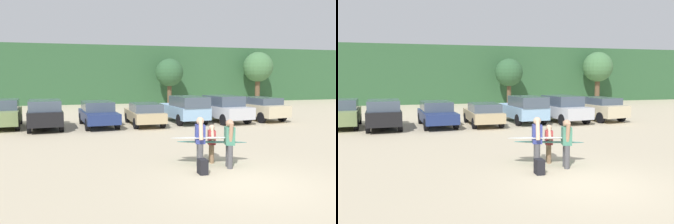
% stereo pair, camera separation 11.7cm
% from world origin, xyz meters
% --- Properties ---
extents(ground_plane, '(120.00, 120.00, 0.00)m').
position_xyz_m(ground_plane, '(0.00, 0.00, 0.00)').
color(ground_plane, '#C1B293').
extents(hillside_ridge, '(108.00, 12.00, 6.09)m').
position_xyz_m(hillside_ridge, '(0.00, 33.90, 3.04)').
color(hillside_ridge, '#2D5633').
rests_on(hillside_ridge, ground_plane).
extents(tree_center_right, '(2.84, 2.84, 4.68)m').
position_xyz_m(tree_center_right, '(5.05, 26.00, 3.22)').
color(tree_center_right, brown).
rests_on(tree_center_right, ground_plane).
extents(tree_center, '(3.26, 3.26, 5.53)m').
position_xyz_m(tree_center, '(15.22, 26.10, 3.85)').
color(tree_center, brown).
rests_on(tree_center, ground_plane).
extents(parked_car_olive_green, '(2.16, 4.17, 1.60)m').
position_xyz_m(parked_car_olive_green, '(-8.39, 12.67, 0.81)').
color(parked_car_olive_green, '#6B7F4C').
rests_on(parked_car_olive_green, ground_plane).
extents(parked_car_black, '(2.08, 4.36, 1.62)m').
position_xyz_m(parked_car_black, '(-6.07, 11.60, 0.86)').
color(parked_car_black, black).
rests_on(parked_car_black, ground_plane).
extents(parked_car_navy, '(2.12, 4.51, 1.43)m').
position_xyz_m(parked_car_navy, '(-3.20, 11.91, 0.76)').
color(parked_car_navy, navy).
rests_on(parked_car_navy, ground_plane).
extents(parked_car_tan, '(1.80, 4.18, 1.33)m').
position_xyz_m(parked_car_tan, '(-0.54, 11.59, 0.71)').
color(parked_car_tan, tan).
rests_on(parked_car_tan, ground_plane).
extents(parked_car_sky_blue, '(2.08, 4.54, 1.68)m').
position_xyz_m(parked_car_sky_blue, '(2.09, 12.02, 0.89)').
color(parked_car_sky_blue, '#84ADD1').
rests_on(parked_car_sky_blue, ground_plane).
extents(parked_car_silver, '(2.40, 4.29, 1.66)m').
position_xyz_m(parked_car_silver, '(4.55, 11.72, 0.88)').
color(parked_car_silver, silver).
rests_on(parked_car_silver, ground_plane).
extents(parked_car_champagne, '(2.49, 4.68, 1.51)m').
position_xyz_m(parked_car_champagne, '(7.20, 12.14, 0.82)').
color(parked_car_champagne, beige).
rests_on(parked_car_champagne, ground_plane).
extents(person_adult, '(0.38, 0.77, 1.60)m').
position_xyz_m(person_adult, '(-0.74, 1.94, 0.90)').
color(person_adult, '#4C4C51').
rests_on(person_adult, ground_plane).
extents(person_child, '(0.30, 0.65, 1.28)m').
position_xyz_m(person_child, '(-0.17, 2.37, 0.72)').
color(person_child, '#8C6B4C').
rests_on(person_child, ground_plane).
extents(person_companion, '(0.36, 0.75, 1.53)m').
position_xyz_m(person_companion, '(0.12, 1.61, 0.86)').
color(person_companion, '#4C4C51').
rests_on(person_companion, ground_plane).
extents(surfboard_white, '(2.10, 1.00, 0.15)m').
position_xyz_m(surfboard_white, '(-0.67, 1.95, 0.93)').
color(surfboard_white, white).
extents(surfboard_teal, '(2.42, 1.36, 0.21)m').
position_xyz_m(surfboard_teal, '(-0.19, 2.31, 0.70)').
color(surfboard_teal, teal).
extents(backpack_dropped, '(0.24, 0.34, 0.45)m').
position_xyz_m(backpack_dropped, '(-0.96, 1.14, 0.22)').
color(backpack_dropped, black).
rests_on(backpack_dropped, ground_plane).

